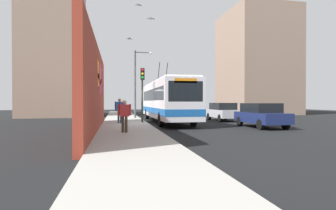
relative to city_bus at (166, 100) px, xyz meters
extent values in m
plane|color=black|center=(-2.48, 1.80, -1.83)|extent=(80.00, 80.00, 0.00)
cube|color=#9E9B93|center=(-2.48, 3.40, -1.76)|extent=(48.00, 3.20, 0.15)
cube|color=maroon|center=(-6.52, 5.15, 0.48)|extent=(13.90, 0.30, 4.63)
cube|color=orange|center=(-6.68, 4.99, 1.02)|extent=(1.15, 0.02, 0.64)
cube|color=#F2338C|center=(-4.35, 4.99, 0.77)|extent=(0.87, 0.02, 0.90)
cube|color=#F2338C|center=(-4.51, 4.99, 1.52)|extent=(1.01, 0.02, 1.22)
cube|color=orange|center=(-6.74, 4.99, 1.54)|extent=(1.30, 0.02, 0.96)
cube|color=gray|center=(11.43, 11.00, 8.50)|extent=(8.43, 6.12, 20.67)
cube|color=black|center=(11.43, 7.92, 2.57)|extent=(7.17, 0.04, 1.10)
cube|color=black|center=(11.43, 7.92, 5.77)|extent=(7.17, 0.04, 1.10)
cube|color=black|center=(11.43, 7.92, 8.97)|extent=(7.17, 0.04, 1.10)
cube|color=gray|center=(12.84, -15.20, 5.25)|extent=(9.64, 8.32, 14.17)
cube|color=black|center=(12.84, -19.38, 2.57)|extent=(8.19, 0.04, 1.10)
cube|color=black|center=(12.84, -19.38, 5.77)|extent=(8.19, 0.04, 1.10)
cube|color=black|center=(12.84, -19.38, 8.97)|extent=(8.19, 0.04, 1.10)
cube|color=silver|center=(0.01, 0.00, -0.02)|extent=(12.34, 2.49, 2.73)
cube|color=silver|center=(0.01, 0.00, 1.41)|extent=(11.85, 2.29, 0.12)
cube|color=#1959A5|center=(0.01, 0.00, -0.83)|extent=(12.36, 2.51, 0.44)
cube|color=black|center=(-6.15, 0.00, 0.46)|extent=(0.04, 2.12, 1.23)
cube|color=black|center=(0.01, 0.00, 0.39)|extent=(11.36, 2.52, 0.87)
cube|color=orange|center=(-6.14, 0.00, 1.10)|extent=(0.06, 1.37, 0.28)
cylinder|color=black|center=(1.86, -0.35, 2.25)|extent=(1.43, 0.06, 2.00)
cylinder|color=black|center=(1.86, 0.35, 2.25)|extent=(1.43, 0.06, 2.00)
cylinder|color=black|center=(-3.94, -1.12, -1.33)|extent=(1.00, 0.28, 1.00)
cylinder|color=black|center=(-3.94, 1.12, -1.33)|extent=(1.00, 0.28, 1.00)
cylinder|color=black|center=(3.96, -1.12, -1.33)|extent=(1.00, 0.28, 1.00)
cylinder|color=black|center=(3.96, 1.12, -1.33)|extent=(1.00, 0.28, 1.00)
cube|color=navy|center=(-5.64, -5.20, -1.18)|extent=(4.11, 1.87, 0.66)
cube|color=black|center=(-5.56, -5.20, -0.55)|extent=(2.46, 1.68, 0.60)
cylinder|color=black|center=(-7.00, -6.03, -1.51)|extent=(0.64, 0.22, 0.64)
cylinder|color=black|center=(-7.00, -4.37, -1.51)|extent=(0.64, 0.22, 0.64)
cylinder|color=black|center=(-4.29, -6.03, -1.51)|extent=(0.64, 0.22, 0.64)
cylinder|color=black|center=(-4.29, -4.37, -1.51)|extent=(0.64, 0.22, 0.64)
cube|color=#B7B7BC|center=(0.62, -5.20, -1.18)|extent=(4.09, 1.81, 0.66)
cube|color=black|center=(0.70, -5.20, -0.55)|extent=(2.45, 1.63, 0.60)
cylinder|color=black|center=(-0.73, -6.00, -1.51)|extent=(0.64, 0.22, 0.64)
cylinder|color=black|center=(-0.73, -4.40, -1.51)|extent=(0.64, 0.22, 0.64)
cylinder|color=black|center=(1.97, -6.00, -1.51)|extent=(0.64, 0.22, 0.64)
cylinder|color=black|center=(1.97, -4.40, -1.51)|extent=(0.64, 0.22, 0.64)
cylinder|color=#2D3F59|center=(-2.13, 3.70, -1.25)|extent=(0.14, 0.14, 0.87)
cylinder|color=#2D3F59|center=(-2.13, 3.88, -1.25)|extent=(0.14, 0.14, 0.87)
cube|color=#264C99|center=(-2.13, 3.79, -0.49)|extent=(0.22, 0.51, 0.65)
cylinder|color=#264C99|center=(-2.13, 3.49, -0.45)|extent=(0.09, 0.09, 0.62)
cylinder|color=#264C99|center=(-2.13, 4.09, -0.45)|extent=(0.09, 0.09, 0.62)
sphere|color=#936B4C|center=(-2.13, 3.79, -0.04)|extent=(0.24, 0.24, 0.24)
cylinder|color=#3F3326|center=(-8.07, 3.57, -1.29)|extent=(0.14, 0.14, 0.79)
cylinder|color=#3F3326|center=(-8.07, 3.73, -1.29)|extent=(0.14, 0.14, 0.79)
cube|color=#BF3333|center=(-8.07, 3.65, -0.59)|extent=(0.22, 0.46, 0.59)
cylinder|color=#BF3333|center=(-8.07, 3.37, -0.56)|extent=(0.09, 0.09, 0.56)
cylinder|color=#BF3333|center=(-8.07, 3.93, -0.56)|extent=(0.09, 0.09, 0.56)
sphere|color=tan|center=(-8.07, 3.65, -0.19)|extent=(0.21, 0.21, 0.21)
cylinder|color=#2D382D|center=(-1.78, 2.15, 0.32)|extent=(0.14, 0.14, 4.00)
cube|color=black|center=(-2.00, 2.15, 1.87)|extent=(0.20, 0.28, 0.84)
sphere|color=red|center=(-2.11, 2.15, 2.15)|extent=(0.18, 0.18, 0.18)
sphere|color=yellow|center=(-2.11, 2.15, 1.87)|extent=(0.18, 0.18, 0.18)
sphere|color=green|center=(-2.11, 2.15, 1.59)|extent=(0.18, 0.18, 0.18)
cylinder|color=#4C4C51|center=(4.14, 2.25, 1.52)|extent=(0.18, 0.18, 6.41)
cylinder|color=#4C4C51|center=(4.14, 1.50, 4.58)|extent=(0.10, 1.50, 0.10)
ellipsoid|color=silver|center=(4.14, 0.75, 4.53)|extent=(0.44, 0.28, 0.20)
ellipsoid|color=slate|center=(3.32, 2.85, 5.62)|extent=(0.32, 0.14, 0.12)
cube|color=slate|center=(3.32, 2.71, 5.65)|extent=(0.20, 0.25, 0.16)
cube|color=slate|center=(3.32, 2.99, 5.65)|extent=(0.20, 0.25, 0.16)
ellipsoid|color=gray|center=(1.14, 2.16, 7.98)|extent=(0.32, 0.14, 0.12)
cube|color=gray|center=(1.14, 2.02, 8.01)|extent=(0.20, 0.26, 0.14)
cube|color=gray|center=(1.14, 2.30, 8.01)|extent=(0.20, 0.26, 0.14)
ellipsoid|color=gray|center=(-1.98, 1.53, 5.92)|extent=(0.32, 0.14, 0.12)
cube|color=gray|center=(-1.98, 1.39, 5.95)|extent=(0.20, 0.27, 0.12)
cube|color=gray|center=(-1.98, 1.67, 5.95)|extent=(0.20, 0.27, 0.12)
camera|label=1|loc=(-21.44, 4.08, -0.17)|focal=28.52mm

